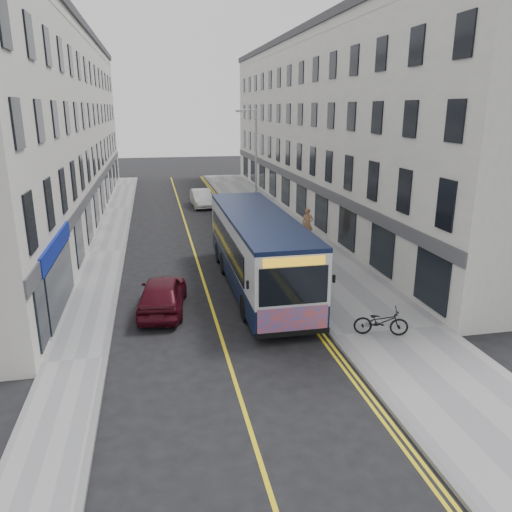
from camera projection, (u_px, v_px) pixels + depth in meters
name	position (u px, v px, depth m)	size (l,w,h in m)	color
ground	(220.00, 334.00, 18.51)	(140.00, 140.00, 0.00)	black
pavement_east	(294.00, 242.00, 30.96)	(4.50, 64.00, 0.12)	gray
pavement_west	(106.00, 252.00, 28.79)	(2.00, 64.00, 0.12)	gray
kerb_east	(259.00, 244.00, 30.52)	(0.18, 64.00, 0.13)	slate
kerb_west	(124.00, 251.00, 28.98)	(0.18, 64.00, 0.13)	slate
road_centre_line	(193.00, 248.00, 29.77)	(0.12, 64.00, 0.01)	yellow
road_dbl_yellow_inner	(251.00, 245.00, 30.45)	(0.10, 64.00, 0.01)	yellow
road_dbl_yellow_outer	(255.00, 245.00, 30.49)	(0.10, 64.00, 0.01)	yellow
terrace_east	(329.00, 128.00, 38.58)	(6.00, 46.00, 13.00)	silver
terrace_west	(49.00, 131.00, 34.62)	(6.00, 46.00, 13.00)	silver
streetlamp	(255.00, 169.00, 31.20)	(1.32, 0.18, 8.00)	#989BA0
city_bus	(258.00, 248.00, 22.70)	(2.79, 11.95, 3.47)	black
bicycle	(381.00, 322.00, 18.01)	(0.68, 1.95, 1.03)	black
pedestrian_near	(308.00, 224.00, 30.98)	(0.72, 0.47, 1.96)	#946643
pedestrian_far	(276.00, 226.00, 31.19)	(0.80, 0.62, 1.64)	black
car_white	(201.00, 198.00, 42.04)	(1.53, 4.38, 1.44)	silver
car_maroon	(162.00, 293.00, 20.39)	(1.79, 4.45, 1.52)	#450B17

